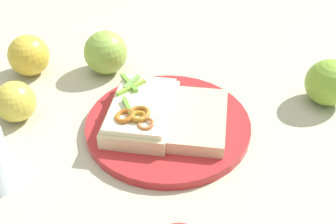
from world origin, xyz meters
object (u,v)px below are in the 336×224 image
plate (168,125)px  apple_0 (15,102)px  apple_3 (29,55)px  apple_4 (106,53)px  apple_5 (329,83)px  sandwich (141,111)px  bread_slice_side (195,119)px

plate → apple_0: size_ratio=3.91×
apple_3 → apple_4: bearing=-175.5°
apple_0 → apple_5: (-0.53, -0.06, 0.01)m
sandwich → apple_5: 0.33m
sandwich → apple_4: bearing=33.4°
apple_5 → apple_3: bearing=-7.6°
apple_0 → apple_5: size_ratio=0.85×
apple_5 → sandwich: bearing=14.1°
apple_0 → apple_3: (0.02, -0.14, 0.00)m
bread_slice_side → apple_4: apple_4 is taller
apple_3 → sandwich: bearing=145.9°
apple_4 → apple_3: bearing=4.5°
plate → apple_4: 0.21m
sandwich → apple_0: size_ratio=2.52×
sandwich → apple_0: apple_0 is taller
plate → apple_0: (0.25, -0.02, 0.03)m
plate → apple_0: 0.26m
sandwich → apple_5: apple_5 is taller
plate → apple_3: bearing=-30.3°
bread_slice_side → apple_5: (-0.23, -0.09, 0.01)m
sandwich → bread_slice_side: 0.09m
bread_slice_side → apple_3: bearing=68.5°
plate → apple_5: bearing=-163.0°
apple_0 → apple_4: bearing=-130.9°
sandwich → apple_4: apple_4 is taller
bread_slice_side → apple_4: (0.17, -0.17, 0.02)m
sandwich → apple_3: (0.23, -0.15, 0.01)m
sandwich → apple_5: size_ratio=2.13×
apple_0 → bread_slice_side: bearing=175.1°
apple_3 → apple_4: apple_4 is taller
bread_slice_side → apple_0: size_ratio=2.13×
apple_0 → apple_3: apple_3 is taller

